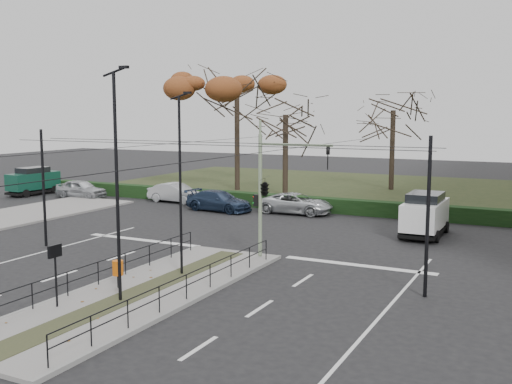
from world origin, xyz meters
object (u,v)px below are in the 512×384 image
litter_bin (118,268)px  bare_tree_center (393,116)px  parked_car_first (81,189)px  parked_car_third (219,201)px  parked_car_second (176,193)px  streetlamp_median_far (181,183)px  streetlamp_median_near (117,184)px  traffic_light (267,186)px  parked_car_fourth (296,203)px  rust_tree (237,87)px  bare_tree_near (286,121)px  green_van (33,180)px  white_van (425,214)px  info_panel (55,258)px

litter_bin → bare_tree_center: 35.34m
parked_car_first → parked_car_third: 13.29m
bare_tree_center → parked_car_second: bearing=-131.8°
parked_car_first → streetlamp_median_far: bearing=-129.0°
streetlamp_median_near → traffic_light: bearing=77.7°
litter_bin → parked_car_third: (-6.19, 18.27, -0.19)m
bare_tree_center → parked_car_fourth: bearing=-100.1°
streetlamp_median_far → parked_car_fourth: streetlamp_median_far is taller
streetlamp_median_near → bare_tree_center: bare_tree_center is taller
parked_car_fourth → rust_tree: (-9.37, 8.82, 8.39)m
litter_bin → bare_tree_near: 28.05m
bare_tree_center → streetlamp_median_far: bearing=-91.3°
green_van → parked_car_first: bearing=4.5°
litter_bin → streetlamp_median_far: (1.07, 2.78, 3.06)m
traffic_light → bare_tree_near: bearing=111.6°
white_van → green_van: (-32.75, 2.58, -0.06)m
bare_tree_near → traffic_light: bearing=-68.4°
streetlamp_median_near → parked_car_first: 29.00m
bare_tree_near → bare_tree_center: bearing=48.6°
traffic_light → parked_car_fourth: 13.45m
traffic_light → litter_bin: traffic_light is taller
traffic_light → parked_car_first: size_ratio=1.31×
info_panel → parked_car_third: size_ratio=0.44×
rust_tree → bare_tree_center: 13.88m
streetlamp_median_far → parked_car_fourth: bearing=96.7°
parked_car_fourth → streetlamp_median_near: bearing=-176.0°
streetlamp_median_far → parked_car_fourth: (-1.98, 16.91, -3.26)m
litter_bin → streetlamp_median_far: size_ratio=0.14×
parked_car_second → parked_car_third: parked_car_second is taller
traffic_light → streetlamp_median_near: (-1.81, -8.29, 0.88)m
info_panel → bare_tree_near: size_ratio=0.25×
parked_car_second → rust_tree: size_ratio=0.38×
info_panel → rust_tree: size_ratio=0.18×
info_panel → parked_car_second: (-10.77, 23.06, -1.12)m
parked_car_second → bare_tree_center: size_ratio=0.48×
rust_tree → info_panel: bearing=-72.5°
parked_car_third → rust_tree: rust_tree is taller
parked_car_fourth → parked_car_third: bearing=103.5°
traffic_light → white_van: (5.50, 8.87, -2.19)m
streetlamp_median_near → bare_tree_center: bearing=88.9°
traffic_light → streetlamp_median_near: 8.53m
traffic_light → green_van: 29.64m
streetlamp_median_near → parked_car_third: (-7.30, 19.47, -3.62)m
parked_car_second → bare_tree_center: bearing=-39.2°
parked_car_fourth → bare_tree_center: bearing=-11.7°
streetlamp_median_far → white_van: 15.33m
streetlamp_median_near → parked_car_first: size_ratio=1.90×
parked_car_second → parked_car_fourth: (10.28, -0.63, -0.04)m
traffic_light → streetlamp_median_near: size_ratio=0.69×
white_van → rust_tree: (-18.69, 12.55, 7.83)m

